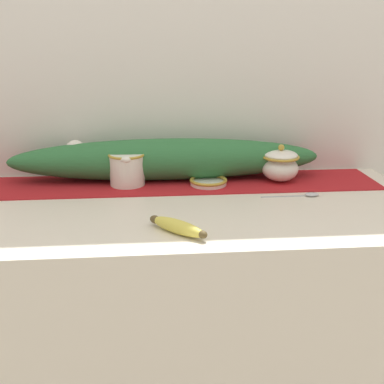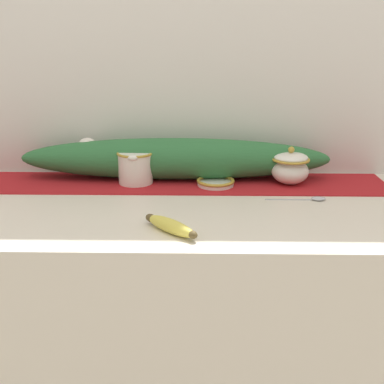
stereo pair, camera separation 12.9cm
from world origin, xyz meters
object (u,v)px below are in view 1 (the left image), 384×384
cream_pitcher (127,168)px  sugar_bowl (280,165)px  spoon (308,195)px  small_dish (208,182)px  banana (177,227)px

cream_pitcher → sugar_bowl: 0.49m
cream_pitcher → spoon: (0.54, -0.15, -0.05)m
cream_pitcher → small_dish: size_ratio=1.12×
sugar_bowl → small_dish: (-0.23, -0.02, -0.04)m
cream_pitcher → banana: size_ratio=0.94×
sugar_bowl → spoon: (0.05, -0.15, -0.05)m
small_dish → banana: (-0.12, -0.37, 0.00)m
cream_pitcher → spoon: size_ratio=0.77×
sugar_bowl → small_dish: 0.24m
banana → cream_pitcher: bearing=108.7°
sugar_bowl → small_dish: bearing=-174.3°
small_dish → banana: banana is taller
cream_pitcher → small_dish: 0.26m
cream_pitcher → sugar_bowl: sugar_bowl is taller
sugar_bowl → banana: bearing=-131.8°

